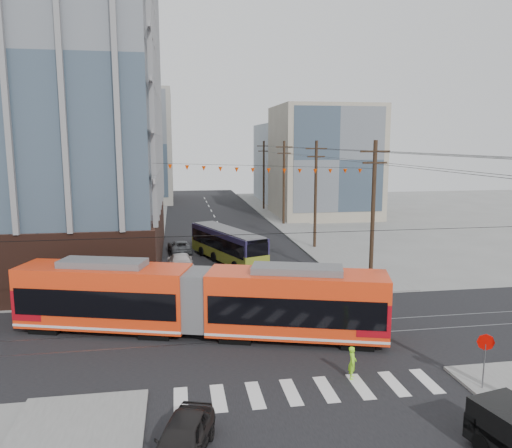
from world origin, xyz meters
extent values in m
plane|color=slate|center=(0.00, 0.00, 0.00)|extent=(160.00, 160.00, 0.00)
cube|color=#8C99A5|center=(-17.00, 52.00, 9.00)|extent=(18.00, 16.00, 18.00)
cube|color=gray|center=(16.00, 48.00, 8.00)|extent=(14.00, 14.00, 16.00)
cube|color=gray|center=(-14.00, 72.00, 10.00)|extent=(16.00, 18.00, 20.00)
cube|color=#8C99A5|center=(18.00, 68.00, 7.00)|extent=(16.00, 16.00, 14.00)
cylinder|color=black|center=(8.50, 56.00, 5.50)|extent=(0.30, 0.30, 11.00)
imported|color=black|center=(-5.58, -6.88, 0.71)|extent=(2.83, 4.46, 1.41)
imported|color=#93959D|center=(-5.52, 11.68, 0.72)|extent=(2.78, 4.61, 1.43)
imported|color=silver|center=(-5.32, 19.05, 0.75)|extent=(2.31, 5.27, 1.51)
imported|color=#4C5054|center=(-5.31, 26.12, 0.62)|extent=(2.54, 4.64, 1.23)
imported|color=#91F024|center=(2.29, -2.18, 0.78)|extent=(0.57, 0.67, 1.56)
cube|color=#5F6062|center=(8.30, 12.59, 0.41)|extent=(1.19, 4.11, 0.81)
camera|label=1|loc=(-5.60, -22.90, 10.89)|focal=35.00mm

